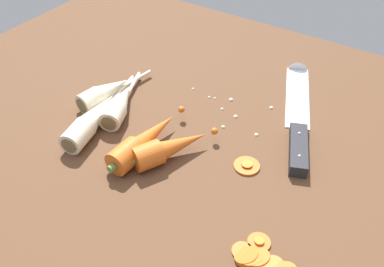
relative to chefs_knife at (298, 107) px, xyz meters
The scene contains 11 objects.
ground_plane 20.15cm from the chefs_knife, 126.83° to the right, with size 120.00×90.00×4.00cm, color brown.
chefs_knife is the anchor object (origin of this frame).
whole_carrot 30.05cm from the chefs_knife, 125.04° to the right, with size 4.70×19.19×4.20cm.
whole_carrot_second 26.95cm from the chefs_knife, 118.49° to the right, with size 9.57×15.07×4.20cm.
parsnip_front 33.22cm from the chefs_knife, 145.51° to the right, with size 8.62×17.33×4.00cm.
parsnip_mid_left 37.75cm from the chefs_knife, 139.07° to the right, with size 7.38×23.09×4.00cm.
parsnip_mid_right 36.47cm from the chefs_knife, 151.45° to the right, with size 5.52×17.56×4.00cm.
carrot_slice_stack 35.01cm from the chefs_knife, 75.21° to the right, with size 9.32×4.45×3.61cm.
carrot_slice_stray_near 31.43cm from the chefs_knife, 77.04° to the right, with size 3.16×3.16×0.70cm.
carrot_slice_stray_mid 18.61cm from the chefs_knife, 93.25° to the right, with size 4.22×4.22×0.70cm.
mince_crumbs 11.68cm from the chefs_knife, 145.21° to the right, with size 17.63×10.59×0.88cm.
Camera 1 is at (29.60, -47.48, 48.46)cm, focal length 39.39 mm.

